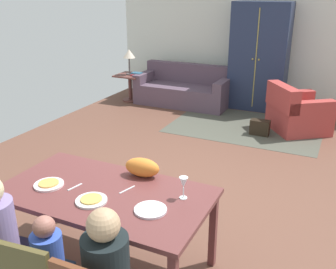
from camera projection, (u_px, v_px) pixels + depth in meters
ground_plane at (203, 165)px, 5.42m from camera, size 6.46×6.73×0.02m
back_wall at (264, 39)px, 7.81m from camera, size 6.46×0.10×2.70m
dining_table at (105, 199)px, 3.19m from camera, size 1.76×0.96×0.76m
plate_near_man at (49, 185)px, 3.26m from camera, size 0.25×0.25×0.02m
pizza_near_man at (49, 183)px, 3.25m from camera, size 0.17×0.17×0.01m
plate_near_child at (91, 201)px, 3.01m from camera, size 0.25×0.25×0.02m
pizza_near_child at (91, 199)px, 3.01m from camera, size 0.17×0.17×0.01m
plate_near_woman at (150, 210)px, 2.89m from camera, size 0.25×0.25×0.02m
wine_glass at (184, 183)px, 3.02m from camera, size 0.07×0.07×0.19m
fork at (75, 187)px, 3.23m from camera, size 0.05×0.15×0.01m
knife at (127, 190)px, 3.19m from camera, size 0.06×0.17×0.01m
person_man at (3, 246)px, 2.89m from camera, size 0.30×0.41×1.11m
cat at (142, 167)px, 3.40m from camera, size 0.33×0.19×0.17m
area_rug at (246, 126)px, 6.88m from camera, size 2.60×1.80×0.01m
couch at (184, 90)px, 8.13m from camera, size 1.95×0.86×0.82m
armchair at (296, 113)px, 6.58m from camera, size 1.20×1.19×0.82m
armoire at (259, 57)px, 7.58m from camera, size 1.10×0.59×2.10m
side_table at (130, 84)px, 8.35m from camera, size 0.56×0.56×0.58m
table_lamp at (129, 55)px, 8.12m from camera, size 0.26×0.26×0.54m
book_lower at (137, 75)px, 8.15m from camera, size 0.22×0.16×0.03m
book_upper at (137, 73)px, 8.20m from camera, size 0.22×0.16×0.03m
handbag at (260, 128)px, 6.45m from camera, size 0.32×0.16×0.26m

